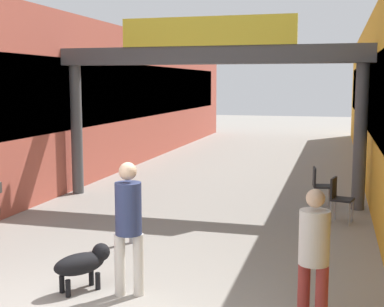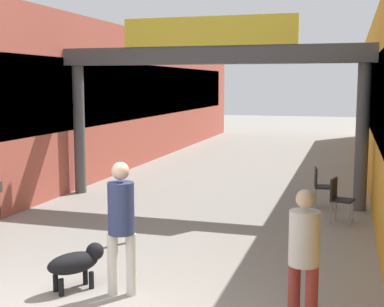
% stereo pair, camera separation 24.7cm
% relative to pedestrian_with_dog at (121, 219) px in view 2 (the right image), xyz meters
% --- Properties ---
extents(storefront_left, '(3.00, 26.00, 4.46)m').
position_rel_pedestrian_with_dog_xyz_m(storefront_left, '(-5.41, 9.78, 1.23)').
color(storefront_left, '#B25142').
rests_on(storefront_left, ground_plane).
extents(arcade_sign_gateway, '(7.40, 0.47, 4.20)m').
position_rel_pedestrian_with_dog_xyz_m(arcade_sign_gateway, '(-0.31, 5.71, 1.99)').
color(arcade_sign_gateway, '#4C4C4F').
rests_on(arcade_sign_gateway, ground_plane).
extents(pedestrian_with_dog, '(0.42, 0.42, 1.75)m').
position_rel_pedestrian_with_dog_xyz_m(pedestrian_with_dog, '(0.00, 0.00, 0.00)').
color(pedestrian_with_dog, silver).
rests_on(pedestrian_with_dog, ground_plane).
extents(pedestrian_companion, '(0.47, 0.47, 1.59)m').
position_rel_pedestrian_with_dog_xyz_m(pedestrian_companion, '(2.33, -0.33, -0.10)').
color(pedestrian_companion, '#99332D').
rests_on(pedestrian_companion, ground_plane).
extents(dog_on_leash, '(0.70, 0.80, 0.59)m').
position_rel_pedestrian_with_dog_xyz_m(dog_on_leash, '(-0.65, 0.01, -0.63)').
color(dog_on_leash, black).
rests_on(dog_on_leash, ground_plane).
extents(bollard_post_metal, '(0.10, 0.10, 1.04)m').
position_rel_pedestrian_with_dog_xyz_m(bollard_post_metal, '(-0.81, 2.15, -0.47)').
color(bollard_post_metal, gray).
rests_on(bollard_post_metal, ground_plane).
extents(cafe_chair_black_nearer, '(0.48, 0.48, 0.89)m').
position_rel_pedestrian_with_dog_xyz_m(cafe_chair_black_nearer, '(2.61, 4.49, -0.46)').
color(cafe_chair_black_nearer, gray).
rests_on(cafe_chair_black_nearer, ground_plane).
extents(cafe_chair_black_farther, '(0.45, 0.45, 0.89)m').
position_rel_pedestrian_with_dog_xyz_m(cafe_chair_black_farther, '(2.20, 5.74, -0.46)').
color(cafe_chair_black_farther, gray).
rests_on(cafe_chair_black_farther, ground_plane).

